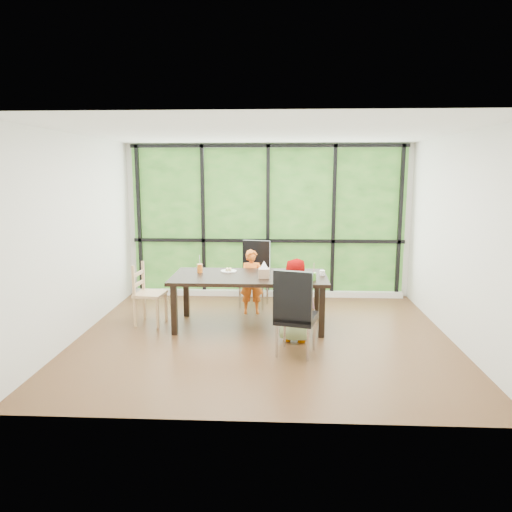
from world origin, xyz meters
The scene contains 23 objects.
ground centered at (0.00, 0.00, 0.00)m, with size 5.00×5.00×0.00m, color black.
back_wall centered at (0.00, 2.25, 1.35)m, with size 5.00×5.00×0.00m, color silver.
foliage_backdrop centered at (0.00, 2.23, 1.35)m, with size 4.80×0.02×2.65m, color #254D1B.
window_mullions centered at (0.00, 2.19, 1.35)m, with size 4.80×0.06×2.65m, color black, non-canonical shape.
window_sill centered at (0.00, 2.15, 0.05)m, with size 4.80×0.12×0.10m, color silver.
dining_table centered at (-0.22, 0.45, 0.38)m, with size 2.20×1.06×0.75m, color black.
chair_window_leather centered at (-0.21, 1.47, 0.54)m, with size 0.46×0.46×1.08m, color black.
chair_interior_leather centered at (0.42, -0.62, 0.54)m, with size 0.46×0.46×1.08m, color black.
chair_end_beech centered at (-1.67, 0.48, 0.45)m, with size 0.42×0.40×0.90m, color tan.
child_toddler centered at (-0.22, 1.08, 0.51)m, with size 0.37×0.24×1.02m, color orange.
child_older centered at (0.43, -0.15, 0.55)m, with size 0.54×0.35×1.10m, color slate.
placemat centered at (0.37, 0.22, 0.75)m, with size 0.38×0.28×0.01m, color tan.
plate_far centered at (-0.54, 0.70, 0.76)m, with size 0.24×0.24×0.01m, color white.
plate_near centered at (0.41, 0.19, 0.76)m, with size 0.22×0.22×0.01m, color white.
orange_cup centered at (-0.96, 0.61, 0.81)m, with size 0.08×0.08×0.13m, color orange.
green_cup centered at (0.68, 0.17, 0.80)m, with size 0.07×0.07×0.11m, color #59B031.
white_mug centered at (0.82, 0.49, 0.79)m, with size 0.07×0.07×0.07m, color white.
tissue_box centered at (-0.01, 0.30, 0.82)m, with size 0.15×0.15×0.13m, color tan.
crepe_rolls_far centered at (-0.54, 0.70, 0.78)m, with size 0.10×0.12×0.04m, color tan, non-canonical shape.
crepe_rolls_near centered at (0.41, 0.19, 0.78)m, with size 0.15×0.12×0.04m, color tan, non-canonical shape.
straw_white centered at (-0.96, 0.61, 0.92)m, with size 0.01×0.01×0.20m, color white.
straw_pink centered at (0.68, 0.17, 0.90)m, with size 0.01×0.01×0.20m, color pink.
tissue centered at (-0.01, 0.30, 0.94)m, with size 0.12×0.12×0.11m, color white.
Camera 1 is at (0.20, -6.20, 2.21)m, focal length 33.49 mm.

